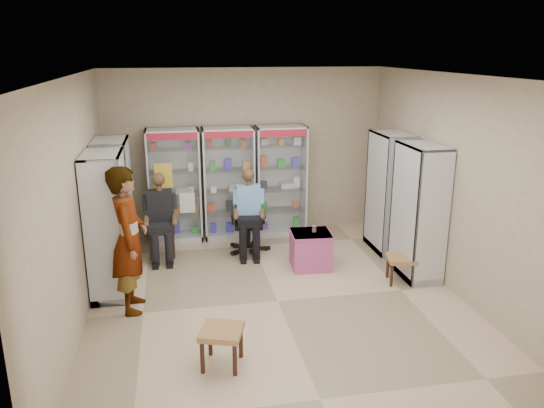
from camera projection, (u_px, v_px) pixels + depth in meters
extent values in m
plane|color=tan|center=(278.00, 301.00, 7.24)|extent=(6.00, 6.00, 0.00)
cube|color=tan|center=(245.00, 152.00, 9.64)|extent=(5.00, 0.02, 3.00)
cube|color=tan|center=(356.00, 300.00, 3.99)|extent=(5.00, 0.02, 3.00)
cube|color=tan|center=(74.00, 206.00, 6.37)|extent=(0.02, 6.00, 3.00)
cube|color=tan|center=(456.00, 186.00, 7.27)|extent=(0.02, 6.00, 3.00)
cube|color=silver|center=(278.00, 76.00, 6.39)|extent=(5.00, 6.00, 0.02)
cube|color=silver|center=(175.00, 186.00, 9.30)|extent=(0.90, 0.50, 2.00)
cube|color=silver|center=(228.00, 183.00, 9.47)|extent=(0.90, 0.50, 2.00)
cube|color=silver|center=(280.00, 181.00, 9.64)|extent=(0.90, 0.50, 2.00)
cube|color=silver|center=(389.00, 192.00, 8.87)|extent=(0.90, 0.50, 2.00)
cube|color=#B1B2B9|center=(419.00, 212.00, 7.83)|extent=(0.90, 0.50, 2.00)
cube|color=#B8BBC0|center=(115.00, 203.00, 8.25)|extent=(0.90, 0.50, 2.00)
cube|color=#B9BDC1|center=(107.00, 225.00, 7.22)|extent=(0.90, 0.50, 2.00)
cube|color=black|center=(161.00, 229.00, 8.72)|extent=(0.42, 0.42, 0.94)
cube|color=black|center=(248.00, 221.00, 8.89)|extent=(0.65, 0.65, 1.07)
cube|color=#A3417E|center=(311.00, 250.00, 8.30)|extent=(0.64, 0.62, 0.57)
cylinder|color=#552B07|center=(314.00, 229.00, 8.24)|extent=(0.07, 0.07, 0.10)
cube|color=#A97447|center=(401.00, 269.00, 7.78)|extent=(0.47, 0.47, 0.40)
cube|color=olive|center=(222.00, 347.00, 5.73)|extent=(0.55, 0.55, 0.44)
imported|color=#98989B|center=(129.00, 240.00, 6.77)|extent=(0.47, 0.71, 1.93)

